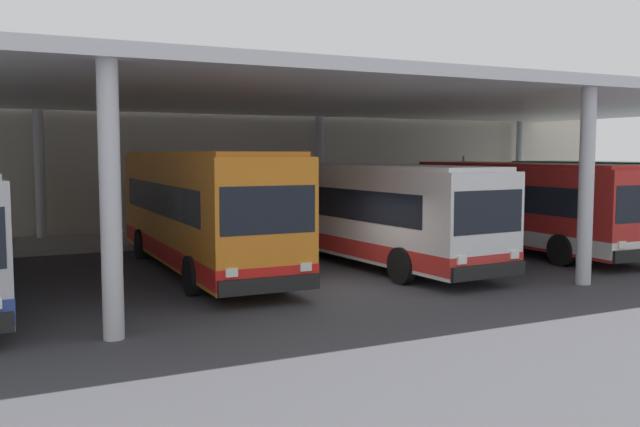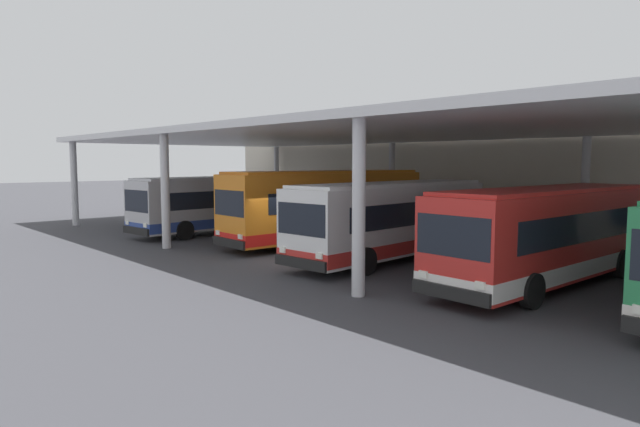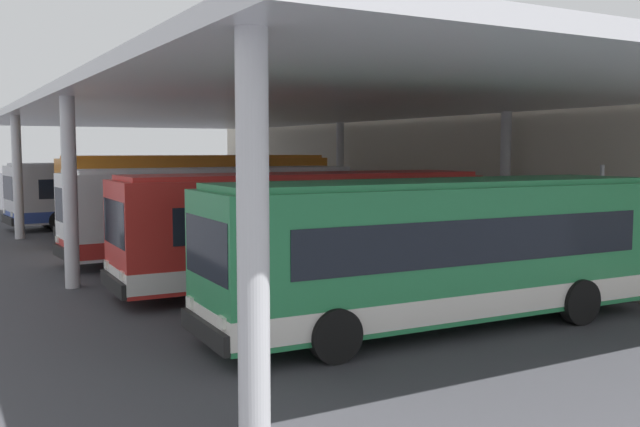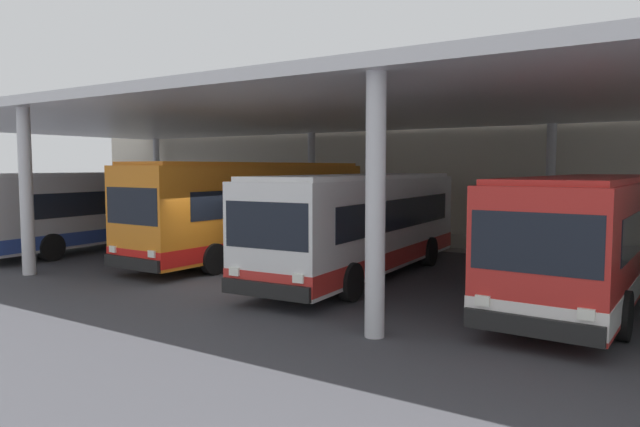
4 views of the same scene
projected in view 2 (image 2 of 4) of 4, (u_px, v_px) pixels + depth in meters
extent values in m
plane|color=#3D3D42|center=(292.00, 259.00, 22.63)|extent=(200.00, 200.00, 0.00)
cube|color=#A39E93|center=(456.00, 232.00, 30.48)|extent=(42.00, 4.50, 0.18)
cube|color=beige|center=(489.00, 169.00, 32.32)|extent=(48.00, 1.60, 7.22)
cube|color=silver|center=(382.00, 132.00, 25.80)|extent=(40.00, 17.00, 0.30)
cylinder|color=silver|center=(74.00, 184.00, 34.36)|extent=(0.40, 0.40, 5.25)
cylinder|color=silver|center=(277.00, 179.00, 45.06)|extent=(0.40, 0.40, 5.25)
cylinder|color=silver|center=(165.00, 192.00, 25.26)|extent=(0.40, 0.40, 5.25)
cylinder|color=silver|center=(392.00, 183.00, 35.96)|extent=(0.40, 0.40, 5.25)
cylinder|color=silver|center=(359.00, 209.00, 16.16)|extent=(0.40, 0.40, 5.25)
cylinder|color=silver|center=(585.00, 190.00, 26.86)|extent=(0.40, 0.40, 5.25)
cube|color=#B7B7BC|center=(221.00, 202.00, 31.21)|extent=(3.31, 10.56, 2.70)
cube|color=#2D4799|center=(221.00, 220.00, 31.31)|extent=(3.33, 10.59, 0.50)
cube|color=black|center=(223.00, 197.00, 31.29)|extent=(3.20, 8.70, 0.90)
cube|color=black|center=(137.00, 201.00, 27.45)|extent=(2.30, 0.30, 1.10)
cube|color=black|center=(136.00, 231.00, 27.52)|extent=(2.46, 0.35, 0.36)
cube|color=silver|center=(221.00, 178.00, 31.08)|extent=(3.08, 10.13, 0.12)
cube|color=yellow|center=(137.00, 185.00, 27.39)|extent=(1.75, 0.26, 0.28)
cube|color=white|center=(127.00, 223.00, 28.11)|extent=(0.29, 0.10, 0.20)
cube|color=white|center=(145.00, 225.00, 26.88)|extent=(0.29, 0.10, 0.20)
cylinder|color=black|center=(159.00, 226.00, 29.83)|extent=(0.36, 1.02, 1.00)
cylinder|color=black|center=(185.00, 230.00, 28.15)|extent=(0.36, 1.02, 1.00)
cylinder|color=black|center=(247.00, 218.00, 34.23)|extent=(0.36, 1.02, 1.00)
cylinder|color=black|center=(273.00, 221.00, 32.56)|extent=(0.36, 1.02, 1.00)
cube|color=orange|center=(327.00, 205.00, 27.04)|extent=(2.72, 11.25, 3.10)
cube|color=red|center=(327.00, 229.00, 27.15)|extent=(2.74, 11.27, 0.50)
cube|color=black|center=(329.00, 198.00, 27.11)|extent=(2.72, 9.23, 0.90)
cube|color=black|center=(230.00, 203.00, 23.37)|extent=(2.30, 0.17, 1.10)
cube|color=black|center=(229.00, 243.00, 23.47)|extent=(2.45, 0.21, 0.36)
cube|color=orange|center=(327.00, 172.00, 26.88)|extent=(2.51, 10.80, 0.12)
cube|color=yellow|center=(230.00, 179.00, 23.30)|extent=(1.75, 0.15, 0.28)
cube|color=white|center=(218.00, 233.00, 24.12)|extent=(0.28, 0.09, 0.20)
cube|color=white|center=(240.00, 237.00, 22.77)|extent=(0.28, 0.09, 0.20)
cylinder|color=black|center=(255.00, 236.00, 25.82)|extent=(0.30, 1.01, 1.00)
cylinder|color=black|center=(286.00, 242.00, 23.98)|extent=(0.30, 1.01, 1.00)
cylinder|color=black|center=(354.00, 226.00, 30.10)|extent=(0.30, 1.01, 1.00)
cylinder|color=black|center=(387.00, 230.00, 28.26)|extent=(0.30, 1.01, 1.00)
cube|color=white|center=(392.00, 218.00, 22.41)|extent=(3.18, 10.54, 2.70)
cube|color=red|center=(392.00, 243.00, 22.51)|extent=(3.20, 10.56, 0.50)
cube|color=black|center=(395.00, 211.00, 22.49)|extent=(3.10, 8.68, 0.90)
cube|color=black|center=(302.00, 219.00, 18.69)|extent=(2.30, 0.27, 1.10)
cube|color=black|center=(300.00, 263.00, 18.77)|extent=(2.46, 0.32, 0.36)
cube|color=white|center=(393.00, 184.00, 22.28)|extent=(2.96, 10.11, 0.12)
cube|color=yellow|center=(303.00, 195.00, 18.64)|extent=(1.75, 0.24, 0.28)
cube|color=white|center=(283.00, 250.00, 19.37)|extent=(0.28, 0.10, 0.20)
cube|color=white|center=(319.00, 256.00, 18.12)|extent=(0.28, 0.10, 0.20)
cylinder|color=black|center=(316.00, 253.00, 21.07)|extent=(0.35, 1.02, 1.00)
cylinder|color=black|center=(365.00, 261.00, 19.37)|extent=(0.35, 1.02, 1.00)
cylinder|color=black|center=(408.00, 238.00, 25.42)|extent=(0.35, 1.02, 1.00)
cylinder|color=black|center=(455.00, 243.00, 23.73)|extent=(0.35, 1.02, 1.00)
cube|color=red|center=(548.00, 233.00, 17.81)|extent=(2.75, 10.46, 2.70)
cube|color=white|center=(547.00, 263.00, 17.90)|extent=(2.77, 10.48, 0.50)
cube|color=black|center=(550.00, 223.00, 17.87)|extent=(2.74, 8.59, 0.90)
cube|color=black|center=(453.00, 236.00, 14.42)|extent=(2.30, 0.18, 1.10)
cube|color=black|center=(450.00, 293.00, 14.50)|extent=(2.45, 0.22, 0.36)
cube|color=red|center=(549.00, 190.00, 17.67)|extent=(2.54, 10.04, 0.12)
cube|color=yellow|center=(455.00, 205.00, 14.36)|extent=(1.75, 0.16, 0.28)
cube|color=white|center=(423.00, 274.00, 15.15)|extent=(0.28, 0.09, 0.20)
cube|color=white|center=(480.00, 285.00, 13.80)|extent=(0.28, 0.09, 0.20)
cylinder|color=black|center=(456.00, 277.00, 16.74)|extent=(0.30, 1.01, 1.00)
cylinder|color=black|center=(532.00, 291.00, 14.90)|extent=(0.30, 1.01, 1.00)
cylinder|color=black|center=(552.00, 255.00, 20.70)|extent=(0.30, 1.01, 1.00)
cylinder|color=black|center=(621.00, 264.00, 18.86)|extent=(0.30, 1.01, 1.00)
cube|color=white|center=(640.00, 310.00, 11.50)|extent=(0.28, 0.09, 0.20)
cube|color=#383D47|center=(590.00, 236.00, 25.10)|extent=(1.80, 0.44, 0.08)
cube|color=#383D47|center=(592.00, 230.00, 25.21)|extent=(1.80, 0.06, 0.44)
cube|color=#2D2D33|center=(575.00, 239.00, 25.64)|extent=(0.10, 0.36, 0.45)
cube|color=#2D2D33|center=(606.00, 242.00, 24.61)|extent=(0.10, 0.36, 0.45)
cylinder|color=#236638|center=(521.00, 230.00, 27.34)|extent=(0.48, 0.48, 0.90)
cylinder|color=black|center=(521.00, 220.00, 27.30)|extent=(0.52, 0.52, 0.08)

